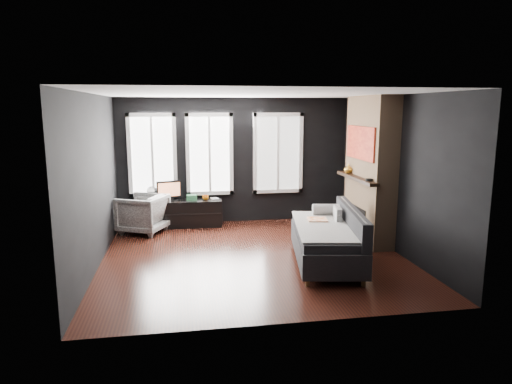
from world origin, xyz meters
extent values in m
plane|color=black|center=(0.00, 0.00, 0.00)|extent=(5.00, 5.00, 0.00)
plane|color=white|center=(0.00, 0.00, 2.70)|extent=(5.00, 5.00, 0.00)
cube|color=black|center=(0.00, 2.50, 1.35)|extent=(5.00, 0.02, 2.70)
cube|color=black|center=(-2.50, 0.00, 1.35)|extent=(0.02, 5.00, 2.70)
cube|color=black|center=(2.50, 0.00, 1.35)|extent=(0.02, 5.00, 2.70)
cube|color=gray|center=(1.39, -0.23, 0.66)|extent=(0.15, 0.39, 0.38)
imported|color=silver|center=(-1.95, 1.86, 0.42)|extent=(1.05, 1.08, 0.85)
imported|color=orange|center=(-0.67, 2.17, 0.63)|extent=(0.13, 0.11, 0.13)
imported|color=#B4AD8C|center=(-0.54, 2.24, 0.66)|extent=(0.15, 0.05, 0.20)
cube|color=#367C4B|center=(-0.96, 2.19, 0.62)|extent=(0.22, 0.15, 0.12)
imported|color=yellow|center=(2.05, 1.05, 1.32)|extent=(0.19, 0.20, 0.17)
cylinder|color=black|center=(2.05, 0.05, 1.25)|extent=(0.16, 0.16, 0.04)
camera|label=1|loc=(-1.17, -7.33, 2.47)|focal=32.00mm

